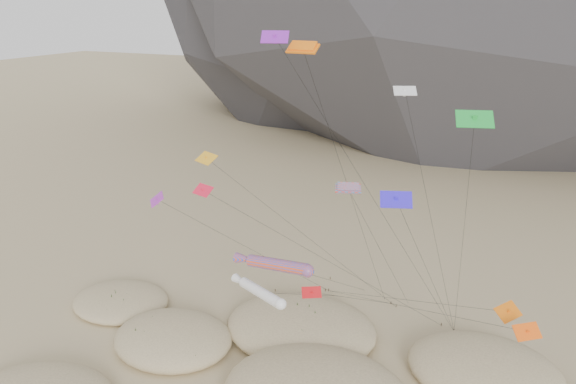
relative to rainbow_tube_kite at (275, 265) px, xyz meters
The scene contains 6 objects.
kite_stakes 18.94m from the rainbow_tube_kite, 78.21° to the left, with size 19.36×5.36×0.30m.
rainbow_tube_kite is the anchor object (origin of this frame).
white_tube_kite 2.51m from the rainbow_tube_kite, 131.98° to the right, with size 6.38×18.33×9.31m.
orange_parafoil 16.58m from the rainbow_tube_kite, 80.51° to the left, with size 5.73×13.42×27.63m.
multi_parafoil 8.34m from the rainbow_tube_kite, 29.05° to the left, with size 3.58×15.19×17.40m.
delta_kites 8.66m from the rainbow_tube_kite, 41.34° to the left, with size 32.79×17.32×28.33m.
Camera 1 is at (16.19, -28.68, 30.56)m, focal length 35.00 mm.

